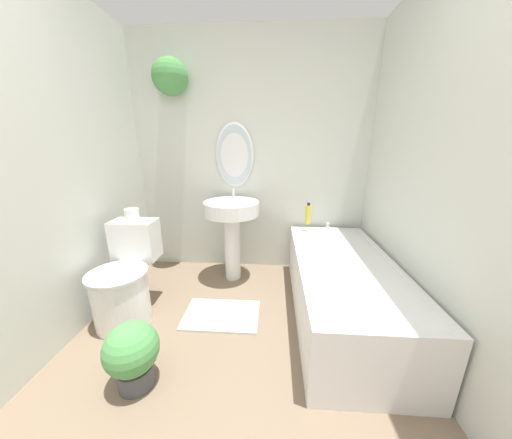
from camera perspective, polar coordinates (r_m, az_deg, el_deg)
The scene contains 10 objects.
wall_back at distance 2.73m, azimuth -2.67°, elevation 14.86°, with size 2.50×0.33×2.40m.
wall_left at distance 2.13m, azimuth -39.59°, elevation 8.74°, with size 0.06×2.40×2.40m.
wall_right at distance 1.85m, azimuth 36.50°, elevation 8.63°, with size 0.06×2.40×2.40m.
toilet at distance 2.31m, azimuth -27.06°, elevation -12.16°, with size 0.43×0.63×0.74m.
pedestal_sink at distance 2.53m, azimuth -5.41°, elevation -0.28°, with size 0.54×0.54×0.91m.
bathtub at distance 2.22m, azimuth 18.71°, elevation -13.99°, with size 0.73×1.62×0.57m.
shampoo_bottle at distance 2.63m, azimuth 11.49°, elevation 1.15°, with size 0.06×0.06×0.22m.
potted_plant at distance 1.77m, azimuth -25.81°, elevation -25.14°, with size 0.30×0.30×0.40m.
bath_mat at distance 2.25m, azimuth -7.67°, elevation -20.31°, with size 0.60×0.40×0.02m.
toilet_paper_roll at distance 2.32m, azimuth -25.84°, elevation 0.95°, with size 0.11×0.11×0.10m.
Camera 1 is at (0.23, -0.41, 1.36)m, focal length 18.00 mm.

